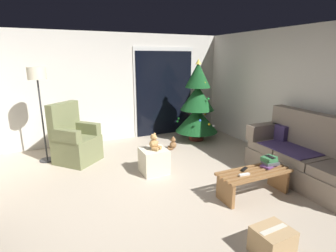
{
  "coord_description": "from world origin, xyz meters",
  "views": [
    {
      "loc": [
        -1.34,
        -3.09,
        1.95
      ],
      "look_at": [
        0.4,
        0.7,
        0.85
      ],
      "focal_mm": 27.93,
      "sensor_mm": 36.0,
      "label": 1
    }
  ],
  "objects_px": {
    "ottoman": "(154,161)",
    "teddy_bear_honey": "(154,143)",
    "christmas_tree": "(197,105)",
    "book_stack": "(269,162)",
    "armchair": "(75,141)",
    "floor_lamp": "(38,83)",
    "couch": "(307,157)",
    "remote_white": "(244,174)",
    "coffee_table": "(254,179)",
    "cell_phone": "(270,157)",
    "remote_black": "(244,169)",
    "teddy_bear_chestnut_by_tree": "(173,144)",
    "cardboard_box_taped_mid_floor": "(272,241)"
  },
  "relations": [
    {
      "from": "ottoman",
      "to": "teddy_bear_honey",
      "type": "relative_size",
      "value": 1.54
    },
    {
      "from": "christmas_tree",
      "to": "teddy_bear_honey",
      "type": "height_order",
      "value": "christmas_tree"
    },
    {
      "from": "book_stack",
      "to": "armchair",
      "type": "xyz_separation_m",
      "value": [
        -2.52,
        2.39,
        -0.05
      ]
    },
    {
      "from": "christmas_tree",
      "to": "teddy_bear_honey",
      "type": "bearing_deg",
      "value": -140.89
    },
    {
      "from": "ottoman",
      "to": "teddy_bear_honey",
      "type": "distance_m",
      "value": 0.33
    },
    {
      "from": "ottoman",
      "to": "christmas_tree",
      "type": "bearing_deg",
      "value": 38.82
    },
    {
      "from": "floor_lamp",
      "to": "teddy_bear_honey",
      "type": "distance_m",
      "value": 2.39
    },
    {
      "from": "couch",
      "to": "remote_white",
      "type": "height_order",
      "value": "couch"
    },
    {
      "from": "couch",
      "to": "armchair",
      "type": "distance_m",
      "value": 4.09
    },
    {
      "from": "coffee_table",
      "to": "christmas_tree",
      "type": "height_order",
      "value": "christmas_tree"
    },
    {
      "from": "book_stack",
      "to": "floor_lamp",
      "type": "height_order",
      "value": "floor_lamp"
    },
    {
      "from": "cell_phone",
      "to": "ottoman",
      "type": "distance_m",
      "value": 1.89
    },
    {
      "from": "remote_white",
      "to": "armchair",
      "type": "relative_size",
      "value": 0.14
    },
    {
      "from": "couch",
      "to": "floor_lamp",
      "type": "xyz_separation_m",
      "value": [
        -3.82,
        2.68,
        1.11
      ]
    },
    {
      "from": "christmas_tree",
      "to": "remote_black",
      "type": "bearing_deg",
      "value": -105.77
    },
    {
      "from": "teddy_bear_chestnut_by_tree",
      "to": "ottoman",
      "type": "bearing_deg",
      "value": -130.91
    },
    {
      "from": "cardboard_box_taped_mid_floor",
      "to": "coffee_table",
      "type": "bearing_deg",
      "value": 57.01
    },
    {
      "from": "armchair",
      "to": "teddy_bear_honey",
      "type": "distance_m",
      "value": 1.64
    },
    {
      "from": "ottoman",
      "to": "cardboard_box_taped_mid_floor",
      "type": "xyz_separation_m",
      "value": [
        0.37,
        -2.32,
        -0.07
      ]
    },
    {
      "from": "couch",
      "to": "remote_white",
      "type": "relative_size",
      "value": 12.55
    },
    {
      "from": "coffee_table",
      "to": "armchair",
      "type": "bearing_deg",
      "value": 131.98
    },
    {
      "from": "book_stack",
      "to": "floor_lamp",
      "type": "bearing_deg",
      "value": 138.94
    },
    {
      "from": "christmas_tree",
      "to": "armchair",
      "type": "relative_size",
      "value": 1.7
    },
    {
      "from": "coffee_table",
      "to": "teddy_bear_chestnut_by_tree",
      "type": "bearing_deg",
      "value": 95.27
    },
    {
      "from": "coffee_table",
      "to": "remote_white",
      "type": "relative_size",
      "value": 7.05
    },
    {
      "from": "floor_lamp",
      "to": "cardboard_box_taped_mid_floor",
      "type": "distance_m",
      "value": 4.44
    },
    {
      "from": "remote_white",
      "to": "book_stack",
      "type": "bearing_deg",
      "value": 105.98
    },
    {
      "from": "coffee_table",
      "to": "remote_black",
      "type": "bearing_deg",
      "value": 138.4
    },
    {
      "from": "couch",
      "to": "floor_lamp",
      "type": "bearing_deg",
      "value": 144.96
    },
    {
      "from": "remote_white",
      "to": "cardboard_box_taped_mid_floor",
      "type": "relative_size",
      "value": 0.4
    },
    {
      "from": "armchair",
      "to": "cardboard_box_taped_mid_floor",
      "type": "bearing_deg",
      "value": -65.6
    },
    {
      "from": "coffee_table",
      "to": "armchair",
      "type": "distance_m",
      "value": 3.29
    },
    {
      "from": "teddy_bear_chestnut_by_tree",
      "to": "cell_phone",
      "type": "bearing_deg",
      "value": -76.52
    },
    {
      "from": "remote_black",
      "to": "floor_lamp",
      "type": "height_order",
      "value": "floor_lamp"
    },
    {
      "from": "cell_phone",
      "to": "teddy_bear_honey",
      "type": "relative_size",
      "value": 0.5
    },
    {
      "from": "teddy_bear_honey",
      "to": "teddy_bear_chestnut_by_tree",
      "type": "height_order",
      "value": "teddy_bear_honey"
    },
    {
      "from": "couch",
      "to": "remote_black",
      "type": "xyz_separation_m",
      "value": [
        -1.21,
        0.07,
        -0.01
      ]
    },
    {
      "from": "ottoman",
      "to": "teddy_bear_chestnut_by_tree",
      "type": "bearing_deg",
      "value": 49.09
    },
    {
      "from": "remote_white",
      "to": "cardboard_box_taped_mid_floor",
      "type": "distance_m",
      "value": 1.06
    },
    {
      "from": "cell_phone",
      "to": "cardboard_box_taped_mid_floor",
      "type": "xyz_separation_m",
      "value": [
        -0.96,
        -1.03,
        -0.39
      ]
    },
    {
      "from": "coffee_table",
      "to": "ottoman",
      "type": "bearing_deg",
      "value": 127.19
    },
    {
      "from": "cell_phone",
      "to": "coffee_table",
      "type": "bearing_deg",
      "value": -170.33
    },
    {
      "from": "book_stack",
      "to": "cardboard_box_taped_mid_floor",
      "type": "relative_size",
      "value": 0.72
    },
    {
      "from": "floor_lamp",
      "to": "ottoman",
      "type": "height_order",
      "value": "floor_lamp"
    },
    {
      "from": "floor_lamp",
      "to": "remote_black",
      "type": "bearing_deg",
      "value": -44.99
    },
    {
      "from": "cardboard_box_taped_mid_floor",
      "to": "teddy_bear_chestnut_by_tree",
      "type": "bearing_deg",
      "value": 82.43
    },
    {
      "from": "teddy_bear_chestnut_by_tree",
      "to": "teddy_bear_honey",
      "type": "bearing_deg",
      "value": -130.43
    },
    {
      "from": "book_stack",
      "to": "teddy_bear_honey",
      "type": "distance_m",
      "value": 1.85
    },
    {
      "from": "remote_white",
      "to": "teddy_bear_chestnut_by_tree",
      "type": "relative_size",
      "value": 0.55
    },
    {
      "from": "cell_phone",
      "to": "teddy_bear_chestnut_by_tree",
      "type": "relative_size",
      "value": 0.5
    }
  ]
}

